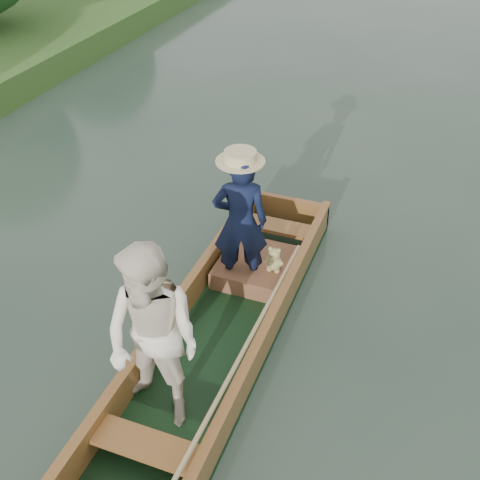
% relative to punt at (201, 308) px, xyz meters
% --- Properties ---
extents(ground, '(120.00, 120.00, 0.00)m').
position_rel_punt_xyz_m(ground, '(0.08, 0.26, -0.68)').
color(ground, '#283D30').
rests_on(ground, ground).
extents(punt, '(1.20, 5.00, 1.95)m').
position_rel_punt_xyz_m(punt, '(0.00, 0.00, 0.00)').
color(punt, black).
rests_on(punt, ground).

